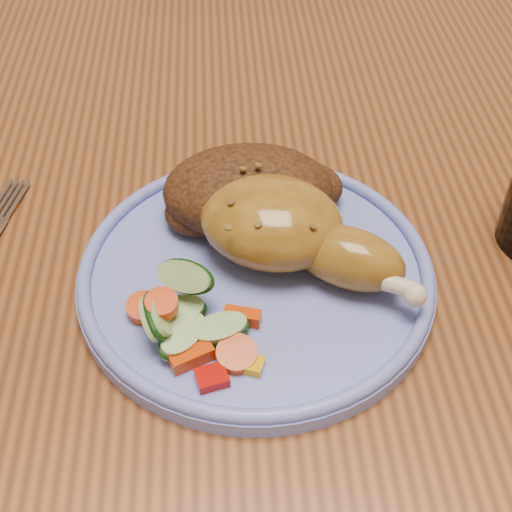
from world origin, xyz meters
name	(u,v)px	position (x,y,z in m)	size (l,w,h in m)	color
dining_table	(304,273)	(0.00, 0.00, 0.67)	(0.90, 1.40, 0.75)	brown
chair_far	(259,74)	(0.00, 0.63, 0.49)	(0.42, 0.42, 0.91)	#4C2D16
plate	(256,276)	(-0.05, -0.08, 0.76)	(0.26, 0.26, 0.01)	#6A79D9
plate_rim	(256,266)	(-0.05, -0.08, 0.77)	(0.25, 0.25, 0.01)	#6A79D9
chicken_leg	(290,230)	(-0.02, -0.07, 0.79)	(0.16, 0.14, 0.06)	olive
rice_pilaf	(251,192)	(-0.05, -0.02, 0.78)	(0.14, 0.09, 0.06)	#462511
vegetable_pile	(187,319)	(-0.10, -0.14, 0.77)	(0.09, 0.10, 0.05)	#A50A05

